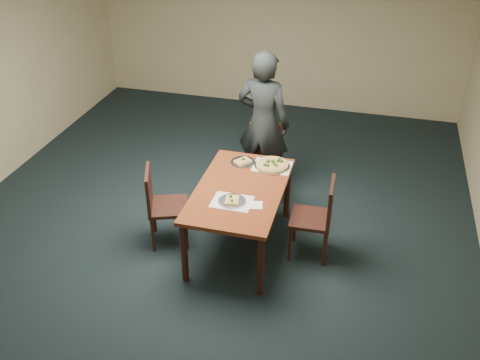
% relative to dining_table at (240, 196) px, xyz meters
% --- Properties ---
extents(ground, '(8.00, 8.00, 0.00)m').
position_rel_dining_table_xyz_m(ground, '(-0.41, -0.06, -0.66)').
color(ground, black).
rests_on(ground, ground).
extents(room_shell, '(8.00, 8.00, 8.00)m').
position_rel_dining_table_xyz_m(room_shell, '(-0.41, -0.06, 1.08)').
color(room_shell, tan).
rests_on(room_shell, ground).
extents(dining_table, '(0.90, 1.50, 0.75)m').
position_rel_dining_table_xyz_m(dining_table, '(0.00, 0.00, 0.00)').
color(dining_table, '#5E2712').
rests_on(dining_table, ground).
extents(chair_far, '(0.49, 0.49, 0.91)m').
position_rel_dining_table_xyz_m(chair_far, '(0.02, 1.16, -0.14)').
color(chair_far, black).
rests_on(chair_far, ground).
extents(chair_left, '(0.54, 0.54, 0.91)m').
position_rel_dining_table_xyz_m(chair_left, '(-0.85, -0.13, -0.14)').
color(chair_left, black).
rests_on(chair_left, ground).
extents(chair_right, '(0.43, 0.43, 0.91)m').
position_rel_dining_table_xyz_m(chair_right, '(0.83, 0.07, -0.14)').
color(chair_right, black).
rests_on(chair_right, ground).
extents(diner, '(0.72, 0.53, 1.83)m').
position_rel_dining_table_xyz_m(diner, '(-0.04, 1.26, 0.26)').
color(diner, black).
rests_on(diner, ground).
extents(placemat_main, '(0.42, 0.32, 0.00)m').
position_rel_dining_table_xyz_m(placemat_main, '(0.23, 0.53, 0.09)').
color(placemat_main, white).
rests_on(placemat_main, dining_table).
extents(placemat_near, '(0.40, 0.30, 0.00)m').
position_rel_dining_table_xyz_m(placemat_near, '(-0.01, -0.27, 0.09)').
color(placemat_near, white).
rests_on(placemat_near, dining_table).
extents(pizza_pan, '(0.40, 0.40, 0.07)m').
position_rel_dining_table_xyz_m(pizza_pan, '(0.23, 0.53, 0.12)').
color(pizza_pan, silver).
rests_on(pizza_pan, dining_table).
extents(slice_plate_near, '(0.28, 0.28, 0.06)m').
position_rel_dining_table_xyz_m(slice_plate_near, '(-0.01, -0.27, 0.11)').
color(slice_plate_near, silver).
rests_on(slice_plate_near, dining_table).
extents(slice_plate_far, '(0.28, 0.28, 0.06)m').
position_rel_dining_table_xyz_m(slice_plate_far, '(-0.11, 0.53, 0.10)').
color(slice_plate_far, silver).
rests_on(slice_plate_far, dining_table).
extents(napkin, '(0.17, 0.17, 0.01)m').
position_rel_dining_table_xyz_m(napkin, '(0.23, -0.27, 0.09)').
color(napkin, white).
rests_on(napkin, dining_table).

